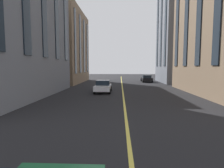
% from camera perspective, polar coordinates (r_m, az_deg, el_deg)
% --- Properties ---
extents(lane_centre_line, '(80.00, 0.16, 0.01)m').
position_cam_1_polar(lane_centre_line, '(17.43, 3.61, -4.39)').
color(lane_centre_line, '#D8C64C').
rests_on(lane_centre_line, ground_plane).
extents(car_white_parked_b, '(3.90, 1.89, 1.40)m').
position_cam_1_polar(car_white_parked_b, '(21.37, -2.78, -0.72)').
color(car_white_parked_b, silver).
rests_on(car_white_parked_b, ground_plane).
extents(car_black_parked_a, '(4.40, 1.95, 1.37)m').
position_cam_1_polar(car_black_parked_a, '(36.96, 10.63, 1.73)').
color(car_black_parked_a, black).
rests_on(car_black_parked_a, ground_plane).
extents(building_left_near, '(14.62, 13.34, 13.44)m').
position_cam_1_polar(building_left_near, '(37.72, -19.29, 10.75)').
color(building_left_near, '#846B51').
rests_on(building_left_near, ground_plane).
extents(building_right_near, '(10.12, 9.83, 22.03)m').
position_cam_1_polar(building_right_near, '(39.17, 22.33, 16.81)').
color(building_right_near, slate).
rests_on(building_right_near, ground_plane).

